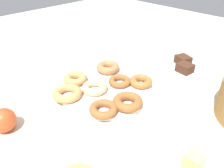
# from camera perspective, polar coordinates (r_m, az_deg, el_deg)

# --- Properties ---
(ground_plane) EXTENTS (2.40, 2.40, 0.00)m
(ground_plane) POSITION_cam_1_polar(r_m,az_deg,el_deg) (0.76, -1.59, -1.83)
(ground_plane) COLOR beige
(donut_plate) EXTENTS (0.31, 0.31, 0.01)m
(donut_plate) POSITION_cam_1_polar(r_m,az_deg,el_deg) (0.76, -1.59, -1.44)
(donut_plate) COLOR silver
(donut_plate) RESTS_ON ground_plane
(donut_0) EXTENTS (0.10, 0.10, 0.03)m
(donut_0) POSITION_cam_1_polar(r_m,az_deg,el_deg) (0.85, -1.06, 4.31)
(donut_0) COLOR #B27547
(donut_0) RESTS_ON donut_plate
(donut_1) EXTENTS (0.11, 0.11, 0.02)m
(donut_1) POSITION_cam_1_polar(r_m,az_deg,el_deg) (0.77, 1.98, 0.75)
(donut_1) COLOR #995B2D
(donut_1) RESTS_ON donut_plate
(donut_2) EXTENTS (0.12, 0.12, 0.03)m
(donut_2) POSITION_cam_1_polar(r_m,az_deg,el_deg) (0.67, 4.08, -4.62)
(donut_2) COLOR #995B2D
(donut_2) RESTS_ON donut_plate
(donut_3) EXTENTS (0.09, 0.09, 0.03)m
(donut_3) POSITION_cam_1_polar(r_m,az_deg,el_deg) (0.79, -9.48, 1.38)
(donut_3) COLOR tan
(donut_3) RESTS_ON donut_plate
(donut_4) EXTENTS (0.09, 0.09, 0.02)m
(donut_4) POSITION_cam_1_polar(r_m,az_deg,el_deg) (0.78, 7.48, 0.65)
(donut_4) COLOR #AD6B33
(donut_4) RESTS_ON donut_plate
(donut_5) EXTENTS (0.11, 0.11, 0.02)m
(donut_5) POSITION_cam_1_polar(r_m,az_deg,el_deg) (0.74, -4.52, -0.97)
(donut_5) COLOR #EABC84
(donut_5) RESTS_ON donut_plate
(donut_6) EXTENTS (0.12, 0.12, 0.02)m
(donut_6) POSITION_cam_1_polar(r_m,az_deg,el_deg) (0.65, -2.24, -6.50)
(donut_6) COLOR #995B2D
(donut_6) RESTS_ON donut_plate
(donut_7) EXTENTS (0.13, 0.13, 0.03)m
(donut_7) POSITION_cam_1_polar(r_m,az_deg,el_deg) (0.72, -11.48, -2.38)
(donut_7) COLOR tan
(donut_7) RESTS_ON donut_plate
(cake_plate) EXTENTS (0.20, 0.20, 0.02)m
(cake_plate) POSITION_cam_1_polar(r_m,az_deg,el_deg) (0.92, 17.51, 3.70)
(cake_plate) COLOR silver
(cake_plate) RESTS_ON ground_plane
(brownie_near) EXTENTS (0.07, 0.07, 0.03)m
(brownie_near) POSITION_cam_1_polar(r_m,az_deg,el_deg) (0.94, 17.89, 5.94)
(brownie_near) COLOR #472819
(brownie_near) RESTS_ON cake_plate
(brownie_far) EXTENTS (0.05, 0.06, 0.03)m
(brownie_far) POSITION_cam_1_polar(r_m,az_deg,el_deg) (0.88, 18.35, 3.99)
(brownie_far) COLOR #472819
(brownie_far) RESTS_ON cake_plate
(melon_chunk_left) EXTENTS (0.04, 0.04, 0.04)m
(melon_chunk_left) POSITION_cam_1_polar(r_m,az_deg,el_deg) (0.51, 20.37, -18.11)
(melon_chunk_left) COLOR #DBD67A
(melon_chunk_left) RESTS_ON fruit_bowl
(apple) EXTENTS (0.07, 0.07, 0.07)m
(apple) POSITION_cam_1_polar(r_m,az_deg,el_deg) (0.66, -26.25, -8.41)
(apple) COLOR #CC4C23
(apple) RESTS_ON ground_plane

